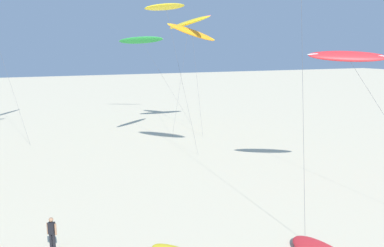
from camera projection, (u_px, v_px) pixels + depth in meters
The scene contains 6 objects.
flying_kite_0 at pixel (189, 22), 45.74m from camera, with size 5.52×6.48×13.60m.
flying_kite_2 at pixel (166, 7), 35.75m from camera, with size 5.88×5.51×14.06m.
flying_kite_5 at pixel (348, 56), 26.56m from camera, with size 5.22×10.50×9.63m.
flying_kite_6 at pixel (192, 32), 46.20m from camera, with size 7.10×6.26×12.82m.
flying_kite_8 at pixel (141, 40), 56.06m from camera, with size 6.91×10.94×11.53m.
person_foreground_walker at pixel (52, 233), 18.72m from camera, with size 0.42×0.34×1.73m.
Camera 1 is at (-10.62, 2.63, 9.57)m, focal length 36.85 mm.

